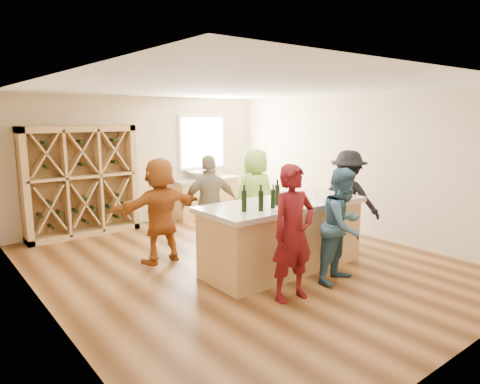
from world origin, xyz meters
TOP-DOWN VIEW (x-y plane):
  - floor at (0.00, 0.00)m, footprint 6.00×7.00m
  - ceiling at (0.00, 0.00)m, footprint 6.00×7.00m
  - wall_back at (0.00, 3.55)m, footprint 6.00×0.10m
  - wall_front at (0.00, -3.55)m, footprint 6.00×0.10m
  - wall_left at (-3.05, 0.00)m, footprint 0.10×7.00m
  - wall_right at (3.05, 0.00)m, footprint 0.10×7.00m
  - window_frame at (1.50, 3.47)m, footprint 1.30×0.06m
  - window_pane at (1.50, 3.44)m, footprint 1.18×0.01m
  - wine_rack at (-1.50, 3.27)m, footprint 2.20×0.45m
  - back_counter_base at (1.40, 3.20)m, footprint 1.60×0.58m
  - back_counter_top at (1.40, 3.20)m, footprint 1.70×0.62m
  - sink at (1.20, 3.20)m, footprint 0.54×0.54m
  - faucet at (1.20, 3.38)m, footprint 0.02×0.02m
  - tasting_counter_base at (0.35, -0.58)m, footprint 2.60×1.00m
  - tasting_counter_top at (0.35, -0.58)m, footprint 2.72×1.12m
  - wine_bottle_a at (-0.56, -0.73)m, footprint 0.08×0.08m
  - wine_bottle_b at (-0.35, -0.84)m, footprint 0.09×0.09m
  - wine_bottle_c at (-0.24, -0.71)m, footprint 0.08×0.08m
  - wine_bottle_d at (-0.10, -0.82)m, footprint 0.08×0.08m
  - wine_bottle_e at (0.11, -0.69)m, footprint 0.09×0.09m
  - wine_glass_a at (0.03, -1.06)m, footprint 0.08×0.08m
  - wine_glass_b at (0.59, -1.06)m, footprint 0.08×0.08m
  - wine_glass_c at (1.03, -1.06)m, footprint 0.07×0.07m
  - wine_glass_d at (0.75, -0.70)m, footprint 0.09×0.09m
  - wine_glass_e at (1.31, -0.82)m, footprint 0.08×0.08m
  - tasting_menu_a at (-0.03, -0.96)m, footprint 0.29×0.36m
  - tasting_menu_b at (0.65, -1.00)m, footprint 0.25×0.33m
  - tasting_menu_c at (1.14, -0.91)m, footprint 0.23×0.29m
  - person_near_left at (-0.35, -1.49)m, footprint 0.70×0.55m
  - person_near_right at (0.66, -1.49)m, footprint 0.88×0.59m
  - person_server at (2.07, -0.47)m, footprint 0.94×1.27m
  - person_far_mid at (-0.08, 0.81)m, footprint 1.13×0.85m
  - person_far_right at (0.96, 0.84)m, footprint 0.92×0.64m
  - person_far_left at (-1.00, 0.91)m, footprint 1.62×0.58m
  - wine_glass_f at (0.30, -0.38)m, footprint 0.07×0.07m

SIDE VIEW (x-z plane):
  - floor at x=0.00m, z-range -0.10..0.00m
  - back_counter_base at x=1.40m, z-range 0.00..0.86m
  - tasting_counter_base at x=0.35m, z-range 0.00..1.00m
  - person_near_right at x=0.66m, z-range 0.00..1.67m
  - person_far_mid at x=-0.08m, z-range 0.00..1.73m
  - person_far_left at x=-1.00m, z-range 0.00..1.74m
  - back_counter_top at x=1.40m, z-range 0.86..0.92m
  - person_server at x=2.07m, z-range 0.00..1.78m
  - person_far_right at x=0.96m, z-range 0.00..1.79m
  - person_near_left at x=-0.35m, z-range 0.00..1.80m
  - sink at x=1.20m, z-range 0.92..1.11m
  - tasting_counter_top at x=0.35m, z-range 1.00..1.08m
  - faucet at x=1.20m, z-range 0.92..1.22m
  - tasting_menu_a at x=-0.03m, z-range 1.08..1.08m
  - tasting_menu_b at x=0.65m, z-range 1.08..1.08m
  - tasting_menu_c at x=1.14m, z-range 1.08..1.08m
  - wine_rack at x=-1.50m, z-range 0.00..2.20m
  - wine_glass_e at x=1.31m, z-range 1.08..1.25m
  - wine_glass_c at x=1.03m, z-range 1.08..1.25m
  - wine_glass_b at x=0.59m, z-range 1.08..1.25m
  - wine_glass_f at x=0.30m, z-range 1.08..1.26m
  - wine_glass_a at x=0.03m, z-range 1.08..1.26m
  - wine_glass_d at x=0.75m, z-range 1.08..1.28m
  - wine_bottle_c at x=-0.24m, z-range 1.08..1.35m
  - wine_bottle_d at x=-0.10m, z-range 1.08..1.36m
  - wine_bottle_b at x=-0.35m, z-range 1.08..1.37m
  - wine_bottle_a at x=-0.56m, z-range 1.08..1.38m
  - wine_bottle_e at x=0.11m, z-range 1.08..1.39m
  - wall_back at x=0.00m, z-range 0.00..2.80m
  - wall_front at x=0.00m, z-range 0.00..2.80m
  - wall_left at x=-3.05m, z-range 0.00..2.80m
  - wall_right at x=3.05m, z-range 0.00..2.80m
  - window_frame at x=1.50m, z-range 1.10..2.40m
  - window_pane at x=1.50m, z-range 1.16..2.34m
  - ceiling at x=0.00m, z-range 2.80..2.90m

